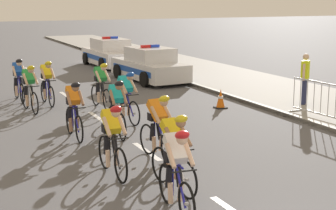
{
  "coord_description": "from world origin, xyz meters",
  "views": [
    {
      "loc": [
        -4.51,
        -4.7,
        3.59
      ],
      "look_at": [
        0.52,
        6.3,
        1.1
      ],
      "focal_mm": 55.87,
      "sensor_mm": 36.0,
      "label": 1
    }
  ],
  "objects_px": {
    "cyclist_third": "(112,139)",
    "spectator_closest": "(305,75)",
    "cyclist_fourth": "(158,126)",
    "cyclist_eleventh": "(47,82)",
    "cyclist_fifth": "(117,107)",
    "cyclist_tenth": "(19,79)",
    "cyclist_lead": "(176,170)",
    "cyclist_seventh": "(126,96)",
    "cyclist_second": "(174,151)",
    "police_car_nearest": "(149,66)",
    "police_car_second": "(110,54)",
    "crowd_barrier_rear": "(321,100)",
    "cyclist_sixth": "(74,109)",
    "cyclist_eighth": "(101,85)",
    "traffic_cone_near": "(221,99)",
    "cyclist_ninth": "(29,88)"
  },
  "relations": [
    {
      "from": "cyclist_fifth",
      "to": "cyclist_tenth",
      "type": "xyz_separation_m",
      "value": [
        -1.56,
        6.0,
        0.0
      ]
    },
    {
      "from": "cyclist_lead",
      "to": "crowd_barrier_rear",
      "type": "bearing_deg",
      "value": 32.46
    },
    {
      "from": "cyclist_sixth",
      "to": "cyclist_seventh",
      "type": "xyz_separation_m",
      "value": [
        1.84,
        1.12,
        0.0
      ]
    },
    {
      "from": "cyclist_third",
      "to": "crowd_barrier_rear",
      "type": "relative_size",
      "value": 0.74
    },
    {
      "from": "cyclist_lead",
      "to": "spectator_closest",
      "type": "height_order",
      "value": "spectator_closest"
    },
    {
      "from": "cyclist_third",
      "to": "spectator_closest",
      "type": "height_order",
      "value": "spectator_closest"
    },
    {
      "from": "cyclist_ninth",
      "to": "spectator_closest",
      "type": "xyz_separation_m",
      "value": [
        8.39,
        -3.1,
        0.3
      ]
    },
    {
      "from": "police_car_second",
      "to": "cyclist_lead",
      "type": "bearing_deg",
      "value": -105.12
    },
    {
      "from": "cyclist_fourth",
      "to": "cyclist_fifth",
      "type": "xyz_separation_m",
      "value": [
        -0.17,
        2.33,
        0.0
      ]
    },
    {
      "from": "cyclist_fourth",
      "to": "cyclist_eleventh",
      "type": "height_order",
      "value": "same"
    },
    {
      "from": "police_car_nearest",
      "to": "spectator_closest",
      "type": "distance_m",
      "value": 7.8
    },
    {
      "from": "cyclist_second",
      "to": "police_car_nearest",
      "type": "xyz_separation_m",
      "value": [
        4.7,
        12.51,
        -0.11
      ]
    },
    {
      "from": "cyclist_fifth",
      "to": "crowd_barrier_rear",
      "type": "bearing_deg",
      "value": -8.81
    },
    {
      "from": "cyclist_second",
      "to": "spectator_closest",
      "type": "bearing_deg",
      "value": 35.48
    },
    {
      "from": "cyclist_third",
      "to": "police_car_second",
      "type": "height_order",
      "value": "police_car_second"
    },
    {
      "from": "cyclist_eighth",
      "to": "police_car_nearest",
      "type": "distance_m",
      "value": 5.97
    },
    {
      "from": "cyclist_ninth",
      "to": "cyclist_tenth",
      "type": "distance_m",
      "value": 1.97
    },
    {
      "from": "cyclist_lead",
      "to": "cyclist_seventh",
      "type": "relative_size",
      "value": 1.0
    },
    {
      "from": "cyclist_third",
      "to": "police_car_second",
      "type": "relative_size",
      "value": 0.39
    },
    {
      "from": "cyclist_fourth",
      "to": "cyclist_eleventh",
      "type": "xyz_separation_m",
      "value": [
        -0.96,
        7.26,
        0.0
      ]
    },
    {
      "from": "cyclist_second",
      "to": "cyclist_seventh",
      "type": "relative_size",
      "value": 1.0
    },
    {
      "from": "cyclist_second",
      "to": "cyclist_fourth",
      "type": "bearing_deg",
      "value": 75.12
    },
    {
      "from": "traffic_cone_near",
      "to": "spectator_closest",
      "type": "height_order",
      "value": "spectator_closest"
    },
    {
      "from": "cyclist_sixth",
      "to": "cyclist_ninth",
      "type": "height_order",
      "value": "same"
    },
    {
      "from": "cyclist_sixth",
      "to": "crowd_barrier_rear",
      "type": "distance_m",
      "value": 7.14
    },
    {
      "from": "cyclist_third",
      "to": "police_car_nearest",
      "type": "height_order",
      "value": "police_car_nearest"
    },
    {
      "from": "cyclist_eighth",
      "to": "traffic_cone_near",
      "type": "relative_size",
      "value": 2.69
    },
    {
      "from": "cyclist_tenth",
      "to": "police_car_second",
      "type": "xyz_separation_m",
      "value": [
        5.93,
        7.78,
        -0.11
      ]
    },
    {
      "from": "cyclist_seventh",
      "to": "cyclist_eleventh",
      "type": "bearing_deg",
      "value": 113.5
    },
    {
      "from": "cyclist_eighth",
      "to": "cyclist_tenth",
      "type": "xyz_separation_m",
      "value": [
        -2.27,
        2.39,
        0.0
      ]
    },
    {
      "from": "cyclist_second",
      "to": "cyclist_ninth",
      "type": "height_order",
      "value": "same"
    },
    {
      "from": "cyclist_tenth",
      "to": "cyclist_second",
      "type": "bearing_deg",
      "value": -83.09
    },
    {
      "from": "traffic_cone_near",
      "to": "cyclist_tenth",
      "type": "bearing_deg",
      "value": 145.76
    },
    {
      "from": "cyclist_fifth",
      "to": "cyclist_eighth",
      "type": "xyz_separation_m",
      "value": [
        0.71,
        3.61,
        0.0
      ]
    },
    {
      "from": "cyclist_eleventh",
      "to": "police_car_second",
      "type": "distance_m",
      "value": 10.24
    },
    {
      "from": "cyclist_fourth",
      "to": "police_car_second",
      "type": "relative_size",
      "value": 0.39
    },
    {
      "from": "police_car_second",
      "to": "cyclist_fourth",
      "type": "bearing_deg",
      "value": -104.63
    },
    {
      "from": "cyclist_eleventh",
      "to": "police_car_nearest",
      "type": "height_order",
      "value": "police_car_nearest"
    },
    {
      "from": "cyclist_seventh",
      "to": "cyclist_eighth",
      "type": "bearing_deg",
      "value": 91.45
    },
    {
      "from": "cyclist_fourth",
      "to": "cyclist_ninth",
      "type": "distance_m",
      "value": 6.58
    },
    {
      "from": "cyclist_second",
      "to": "crowd_barrier_rear",
      "type": "xyz_separation_m",
      "value": [
        6.29,
        3.26,
        -0.14
      ]
    },
    {
      "from": "cyclist_third",
      "to": "spectator_closest",
      "type": "xyz_separation_m",
      "value": [
        7.97,
        3.85,
        0.3
      ]
    },
    {
      "from": "cyclist_lead",
      "to": "cyclist_seventh",
      "type": "xyz_separation_m",
      "value": [
        1.52,
        6.56,
        0.0
      ]
    },
    {
      "from": "crowd_barrier_rear",
      "to": "cyclist_sixth",
      "type": "bearing_deg",
      "value": 170.54
    },
    {
      "from": "spectator_closest",
      "to": "crowd_barrier_rear",
      "type": "bearing_deg",
      "value": -115.76
    },
    {
      "from": "cyclist_sixth",
      "to": "spectator_closest",
      "type": "bearing_deg",
      "value": 4.94
    },
    {
      "from": "cyclist_third",
      "to": "cyclist_fifth",
      "type": "distance_m",
      "value": 3.12
    },
    {
      "from": "cyclist_fifth",
      "to": "cyclist_tenth",
      "type": "bearing_deg",
      "value": 104.59
    },
    {
      "from": "cyclist_lead",
      "to": "cyclist_sixth",
      "type": "relative_size",
      "value": 1.0
    },
    {
      "from": "cyclist_second",
      "to": "police_car_second",
      "type": "relative_size",
      "value": 0.39
    }
  ]
}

